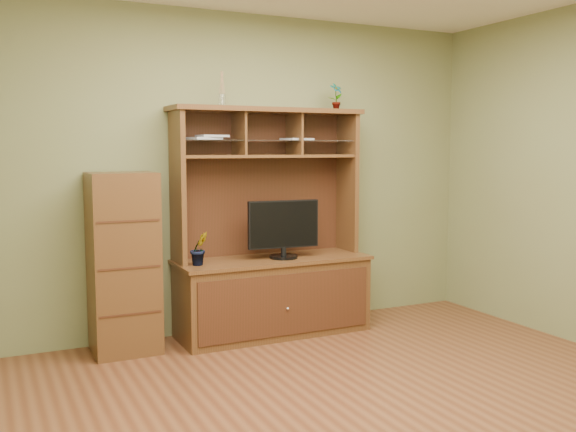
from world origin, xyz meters
TOP-DOWN VIEW (x-y plane):
  - room at (0.00, 0.00)m, footprint 4.54×4.04m
  - media_hutch at (0.15, 1.73)m, footprint 1.66×0.61m
  - monitor at (0.22, 1.65)m, footprint 0.61×0.24m
  - orchid_plant at (-0.51, 1.65)m, footprint 0.17×0.14m
  - top_plant at (0.81, 1.80)m, footprint 0.14×0.11m
  - reed_diffuser at (-0.25, 1.80)m, footprint 0.06×0.06m
  - magazines at (-0.11, 1.80)m, footprint 1.11×0.24m
  - side_cabinet at (-1.08, 1.76)m, footprint 0.49×0.45m

SIDE VIEW (x-z plane):
  - media_hutch at x=0.15m, z-range -0.43..1.47m
  - side_cabinet at x=-1.08m, z-range 0.00..1.38m
  - orchid_plant at x=-0.51m, z-range 0.65..0.92m
  - monitor at x=0.22m, z-range 0.66..1.15m
  - room at x=0.00m, z-range -0.02..2.72m
  - magazines at x=-0.11m, z-range 1.63..1.67m
  - reed_diffuser at x=-0.25m, z-range 1.87..2.15m
  - top_plant at x=0.81m, z-range 1.90..2.14m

